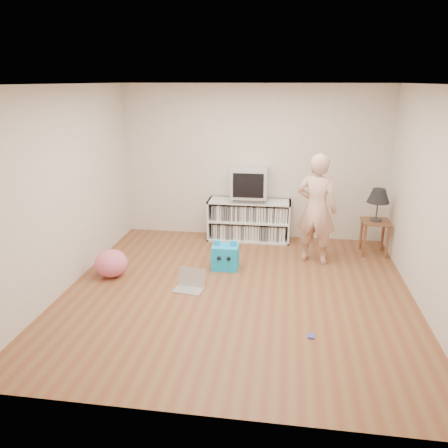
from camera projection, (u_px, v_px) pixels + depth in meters
name	position (u px, v px, depth m)	size (l,w,h in m)	color
ground	(237.00, 292.00, 5.72)	(4.50, 4.50, 0.00)	brown
walls	(238.00, 196.00, 5.31)	(4.52, 4.52, 2.60)	beige
ceiling	(239.00, 84.00, 4.91)	(4.50, 4.50, 0.01)	white
media_unit	(249.00, 220.00, 7.53)	(1.40, 0.45, 0.70)	white
dvd_deck	(249.00, 198.00, 7.39)	(0.45, 0.35, 0.07)	gray
crt_tv	(250.00, 182.00, 7.30)	(0.60, 0.53, 0.50)	#AFAFB5
side_table	(375.00, 229.00, 6.87)	(0.42, 0.42, 0.55)	brown
table_lamp	(379.00, 197.00, 6.70)	(0.34, 0.34, 0.52)	#333333
person	(317.00, 209.00, 6.43)	(0.61, 0.40, 1.66)	#DBAB95
laptop	(190.00, 283.00, 5.80)	(0.42, 0.36, 0.26)	silver
playing_cards	(311.00, 336.00, 4.72)	(0.07, 0.09, 0.02)	#414FAF
plush_blue	(225.00, 257.00, 6.39)	(0.38, 0.34, 0.44)	#0DA2F8
plush_pink	(111.00, 263.00, 6.13)	(0.46, 0.46, 0.39)	#DA607F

